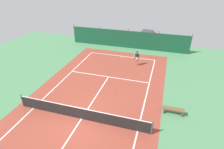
# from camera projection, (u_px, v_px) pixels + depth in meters

# --- Properties ---
(ground_plane) EXTENTS (36.00, 36.00, 0.00)m
(ground_plane) POSITION_uv_depth(u_px,v_px,m) (82.00, 119.00, 13.46)
(ground_plane) COLOR #4C8456
(court_surface) EXTENTS (11.02, 26.60, 0.01)m
(court_surface) POSITION_uv_depth(u_px,v_px,m) (82.00, 119.00, 13.46)
(court_surface) COLOR brown
(court_surface) RESTS_ON ground
(tennis_net) EXTENTS (10.12, 0.10, 1.10)m
(tennis_net) POSITION_uv_depth(u_px,v_px,m) (81.00, 113.00, 13.21)
(tennis_net) COLOR black
(tennis_net) RESTS_ON ground
(back_fence) EXTENTS (16.30, 0.98, 2.70)m
(back_fence) POSITION_uv_depth(u_px,v_px,m) (128.00, 42.00, 26.15)
(back_fence) COLOR #14472D
(back_fence) RESTS_ON ground
(tennis_player) EXTENTS (0.60, 0.81, 1.64)m
(tennis_player) POSITION_uv_depth(u_px,v_px,m) (137.00, 58.00, 20.69)
(tennis_player) COLOR #9E7051
(tennis_player) RESTS_ON ground
(tennis_ball_near_player) EXTENTS (0.07, 0.07, 0.07)m
(tennis_ball_near_player) POSITION_uv_depth(u_px,v_px,m) (113.00, 91.00, 16.53)
(tennis_ball_near_player) COLOR #CCDB33
(tennis_ball_near_player) RESTS_ON ground
(tennis_ball_midcourt) EXTENTS (0.07, 0.07, 0.07)m
(tennis_ball_midcourt) POSITION_uv_depth(u_px,v_px,m) (143.00, 73.00, 19.47)
(tennis_ball_midcourt) COLOR #CCDB33
(tennis_ball_midcourt) RESTS_ON ground
(tennis_ball_by_sideline) EXTENTS (0.07, 0.07, 0.07)m
(tennis_ball_by_sideline) POSITION_uv_depth(u_px,v_px,m) (92.00, 88.00, 16.92)
(tennis_ball_by_sideline) COLOR #CCDB33
(tennis_ball_by_sideline) RESTS_ON ground
(parked_car) EXTENTS (2.39, 4.38, 1.68)m
(parked_car) POSITION_uv_depth(u_px,v_px,m) (146.00, 37.00, 27.80)
(parked_car) COLOR maroon
(parked_car) RESTS_ON ground
(courtside_bench) EXTENTS (1.60, 0.40, 0.49)m
(courtside_bench) POSITION_uv_depth(u_px,v_px,m) (173.00, 110.00, 13.75)
(courtside_bench) COLOR brown
(courtside_bench) RESTS_ON ground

